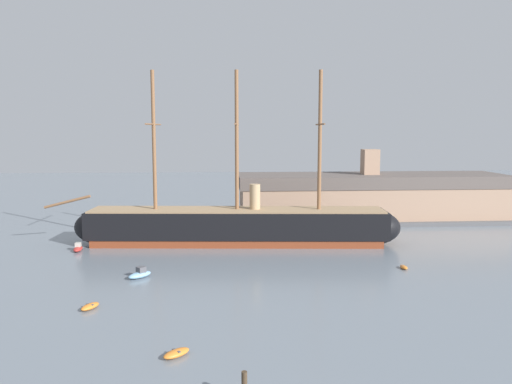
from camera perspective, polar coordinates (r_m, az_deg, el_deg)
The scene contains 7 objects.
tall_ship at distance 84.91m, azimuth -2.10°, elevation -3.72°, with size 58.56×13.87×28.16m.
dinghy_foreground_left at distance 45.42m, azimuth -8.79°, elevation -17.20°, with size 2.64×2.52×0.60m.
dinghy_mid_left at distance 58.22m, azimuth -17.88°, elevation -11.94°, with size 2.11×2.67×0.58m.
motorboat_alongside_bow at distance 68.02m, azimuth -12.71°, elevation -8.84°, with size 3.33×3.34×1.40m.
dinghy_alongside_stern at distance 73.37m, azimuth 16.02°, elevation -7.99°, with size 0.82×1.87×0.44m.
motorboat_far_left at distance 85.04m, azimuth -19.08°, elevation -5.89°, with size 1.43×3.13×1.29m.
dockside_warehouse_right at distance 109.34m, azimuth 12.57°, elevation -0.58°, with size 59.13×16.89×14.68m.
Camera 1 is at (-4.69, -27.11, 18.86)m, focal length 36.19 mm.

